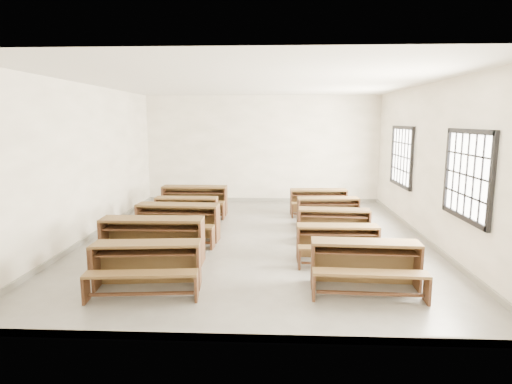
{
  "coord_description": "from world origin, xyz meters",
  "views": [
    {
      "loc": [
        0.39,
        -8.7,
        2.46
      ],
      "look_at": [
        0.0,
        0.0,
        1.0
      ],
      "focal_mm": 30.0,
      "sensor_mm": 36.0,
      "label": 1
    }
  ],
  "objects_px": {
    "desk_set_7": "(334,222)",
    "desk_set_9": "(319,200)",
    "desk_set_5": "(365,262)",
    "desk_set_4": "(194,198)",
    "desk_set_1": "(152,237)",
    "desk_set_3": "(186,209)",
    "desk_set_2": "(177,220)",
    "desk_set_0": "(147,262)",
    "desk_set_8": "(328,209)",
    "desk_set_6": "(338,241)"
  },
  "relations": [
    {
      "from": "desk_set_2",
      "to": "desk_set_4",
      "type": "height_order",
      "value": "desk_set_2"
    },
    {
      "from": "desk_set_6",
      "to": "desk_set_7",
      "type": "distance_m",
      "value": 1.35
    },
    {
      "from": "desk_set_3",
      "to": "desk_set_1",
      "type": "bearing_deg",
      "value": -90.35
    },
    {
      "from": "desk_set_0",
      "to": "desk_set_7",
      "type": "bearing_deg",
      "value": 36.02
    },
    {
      "from": "desk_set_5",
      "to": "desk_set_9",
      "type": "distance_m",
      "value": 5.08
    },
    {
      "from": "desk_set_0",
      "to": "desk_set_8",
      "type": "xyz_separation_m",
      "value": [
        3.14,
        4.07,
        -0.03
      ]
    },
    {
      "from": "desk_set_4",
      "to": "desk_set_9",
      "type": "bearing_deg",
      "value": 4.13
    },
    {
      "from": "desk_set_3",
      "to": "desk_set_5",
      "type": "relative_size",
      "value": 0.91
    },
    {
      "from": "desk_set_8",
      "to": "desk_set_9",
      "type": "relative_size",
      "value": 0.99
    },
    {
      "from": "desk_set_2",
      "to": "desk_set_6",
      "type": "distance_m",
      "value": 3.33
    },
    {
      "from": "desk_set_1",
      "to": "desk_set_2",
      "type": "distance_m",
      "value": 1.43
    },
    {
      "from": "desk_set_0",
      "to": "desk_set_3",
      "type": "bearing_deg",
      "value": 87.9
    },
    {
      "from": "desk_set_5",
      "to": "desk_set_9",
      "type": "height_order",
      "value": "desk_set_5"
    },
    {
      "from": "desk_set_5",
      "to": "desk_set_9",
      "type": "bearing_deg",
      "value": 94.73
    },
    {
      "from": "desk_set_5",
      "to": "desk_set_7",
      "type": "xyz_separation_m",
      "value": [
        -0.11,
        2.58,
        -0.03
      ]
    },
    {
      "from": "desk_set_5",
      "to": "desk_set_8",
      "type": "xyz_separation_m",
      "value": [
        -0.07,
        3.91,
        -0.03
      ]
    },
    {
      "from": "desk_set_2",
      "to": "desk_set_1",
      "type": "bearing_deg",
      "value": -91.57
    },
    {
      "from": "desk_set_5",
      "to": "desk_set_7",
      "type": "height_order",
      "value": "desk_set_5"
    },
    {
      "from": "desk_set_4",
      "to": "desk_set_9",
      "type": "xyz_separation_m",
      "value": [
        3.27,
        0.21,
        -0.05
      ]
    },
    {
      "from": "desk_set_2",
      "to": "desk_set_6",
      "type": "bearing_deg",
      "value": -17.37
    },
    {
      "from": "desk_set_3",
      "to": "desk_set_7",
      "type": "xyz_separation_m",
      "value": [
        3.33,
        -1.18,
        -0.0
      ]
    },
    {
      "from": "desk_set_1",
      "to": "desk_set_2",
      "type": "bearing_deg",
      "value": 84.43
    },
    {
      "from": "desk_set_3",
      "to": "desk_set_6",
      "type": "relative_size",
      "value": 1.03
    },
    {
      "from": "desk_set_0",
      "to": "desk_set_3",
      "type": "xyz_separation_m",
      "value": [
        -0.23,
        3.92,
        -0.02
      ]
    },
    {
      "from": "desk_set_1",
      "to": "desk_set_8",
      "type": "distance_m",
      "value": 4.48
    },
    {
      "from": "desk_set_0",
      "to": "desk_set_4",
      "type": "relative_size",
      "value": 0.95
    },
    {
      "from": "desk_set_1",
      "to": "desk_set_5",
      "type": "bearing_deg",
      "value": -16.64
    },
    {
      "from": "desk_set_1",
      "to": "desk_set_9",
      "type": "relative_size",
      "value": 1.18
    },
    {
      "from": "desk_set_1",
      "to": "desk_set_3",
      "type": "relative_size",
      "value": 1.21
    },
    {
      "from": "desk_set_2",
      "to": "desk_set_3",
      "type": "xyz_separation_m",
      "value": [
        -0.1,
        1.35,
        -0.06
      ]
    },
    {
      "from": "desk_set_2",
      "to": "desk_set_7",
      "type": "relative_size",
      "value": 1.15
    },
    {
      "from": "desk_set_3",
      "to": "desk_set_7",
      "type": "distance_m",
      "value": 3.53
    },
    {
      "from": "desk_set_1",
      "to": "desk_set_8",
      "type": "height_order",
      "value": "desk_set_1"
    },
    {
      "from": "desk_set_0",
      "to": "desk_set_4",
      "type": "height_order",
      "value": "desk_set_4"
    },
    {
      "from": "desk_set_7",
      "to": "desk_set_0",
      "type": "bearing_deg",
      "value": -134.42
    },
    {
      "from": "desk_set_2",
      "to": "desk_set_9",
      "type": "height_order",
      "value": "desk_set_2"
    },
    {
      "from": "desk_set_5",
      "to": "desk_set_3",
      "type": "bearing_deg",
      "value": 135.09
    },
    {
      "from": "desk_set_5",
      "to": "desk_set_6",
      "type": "distance_m",
      "value": 1.26
    },
    {
      "from": "desk_set_2",
      "to": "desk_set_6",
      "type": "height_order",
      "value": "desk_set_2"
    },
    {
      "from": "desk_set_0",
      "to": "desk_set_8",
      "type": "relative_size",
      "value": 1.08
    },
    {
      "from": "desk_set_3",
      "to": "desk_set_8",
      "type": "height_order",
      "value": "desk_set_3"
    },
    {
      "from": "desk_set_1",
      "to": "desk_set_3",
      "type": "xyz_separation_m",
      "value": [
        0.02,
        2.78,
        -0.08
      ]
    },
    {
      "from": "desk_set_7",
      "to": "desk_set_9",
      "type": "xyz_separation_m",
      "value": [
        -0.07,
        2.49,
        0.01
      ]
    },
    {
      "from": "desk_set_6",
      "to": "desk_set_8",
      "type": "relative_size",
      "value": 0.96
    },
    {
      "from": "desk_set_7",
      "to": "desk_set_9",
      "type": "relative_size",
      "value": 1.0
    },
    {
      "from": "desk_set_0",
      "to": "desk_set_9",
      "type": "height_order",
      "value": "desk_set_0"
    },
    {
      "from": "desk_set_9",
      "to": "desk_set_7",
      "type": "bearing_deg",
      "value": -90.26
    },
    {
      "from": "desk_set_2",
      "to": "desk_set_5",
      "type": "height_order",
      "value": "desk_set_2"
    },
    {
      "from": "desk_set_4",
      "to": "desk_set_8",
      "type": "distance_m",
      "value": 3.52
    },
    {
      "from": "desk_set_1",
      "to": "desk_set_7",
      "type": "bearing_deg",
      "value": 24.75
    }
  ]
}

